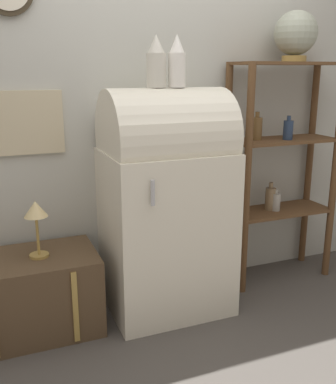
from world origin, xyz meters
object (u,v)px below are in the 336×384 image
(vase_left, at_px, (156,63))
(desk_lamp, at_px, (36,215))
(refrigerator, at_px, (166,200))
(suitcase_trunk, at_px, (31,294))
(vase_center, at_px, (177,63))
(globe, at_px, (296,34))

(vase_left, distance_m, desk_lamp, 1.10)
(refrigerator, distance_m, suitcase_trunk, 0.98)
(vase_center, bearing_deg, vase_left, 168.77)
(desk_lamp, bearing_deg, vase_left, 0.69)
(suitcase_trunk, distance_m, vase_center, 1.59)
(refrigerator, relative_size, vase_left, 4.77)
(globe, bearing_deg, refrigerator, -173.56)
(refrigerator, bearing_deg, vase_center, -9.52)
(vase_left, bearing_deg, refrigerator, -13.18)
(refrigerator, bearing_deg, suitcase_trunk, 178.76)
(globe, bearing_deg, suitcase_trunk, -177.13)
(vase_left, bearing_deg, globe, 5.38)
(globe, bearing_deg, vase_center, -172.45)
(refrigerator, height_order, vase_left, vase_left)
(vase_center, xyz_separation_m, desk_lamp, (-0.85, 0.01, -0.82))
(suitcase_trunk, bearing_deg, vase_left, -0.40)
(refrigerator, distance_m, globe, 1.40)
(vase_left, distance_m, vase_center, 0.12)
(suitcase_trunk, height_order, globe, globe)
(refrigerator, distance_m, desk_lamp, 0.78)
(globe, relative_size, vase_center, 1.10)
(refrigerator, relative_size, vase_center, 4.71)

